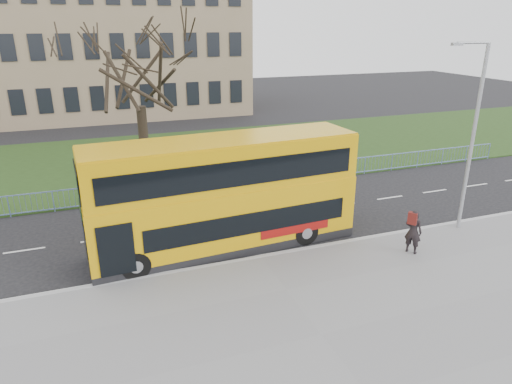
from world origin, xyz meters
TOP-DOWN VIEW (x-y plane):
  - ground at (0.00, 0.00)m, footprint 120.00×120.00m
  - pavement at (0.00, -6.75)m, footprint 80.00×10.50m
  - kerb at (0.00, -1.55)m, footprint 80.00×0.20m
  - grass_verge at (0.00, 14.30)m, footprint 80.00×15.40m
  - guard_railing at (0.00, 6.60)m, footprint 40.00×0.12m
  - bare_tree at (-3.00, 10.00)m, footprint 7.29×7.29m
  - civic_building at (-5.00, 35.00)m, footprint 30.00×15.00m
  - yellow_bus at (-0.99, 0.02)m, footprint 11.11×3.29m
  - pedestrian at (5.88, -3.29)m, footprint 0.75×0.81m
  - street_lamp at (9.38, -1.99)m, footprint 1.71×0.40m

SIDE VIEW (x-z plane):
  - ground at x=0.00m, z-range 0.00..0.00m
  - grass_verge at x=0.00m, z-range 0.00..0.08m
  - pavement at x=0.00m, z-range 0.00..0.12m
  - kerb at x=0.00m, z-range 0.00..0.14m
  - guard_railing at x=0.00m, z-range 0.00..1.10m
  - pedestrian at x=5.88m, z-range 0.12..1.97m
  - yellow_bus at x=-0.99m, z-range 0.17..4.76m
  - street_lamp at x=9.38m, z-range 0.51..8.60m
  - bare_tree at x=-3.00m, z-range 0.08..10.49m
  - civic_building at x=-5.00m, z-range 0.00..14.00m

